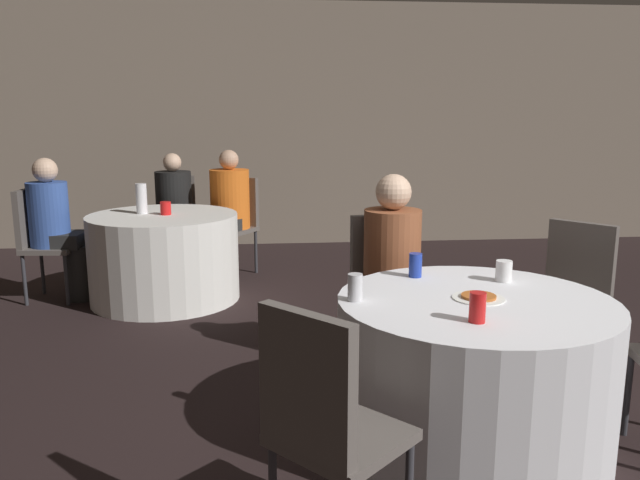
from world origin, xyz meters
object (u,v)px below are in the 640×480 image
(person_floral_shirt, at_px, (396,276))
(soda_can_red, at_px, (477,307))
(table_near, at_px, (473,375))
(soda_can_silver, at_px, (355,287))
(pizza_plate_near, at_px, (479,297))
(person_orange_shirt, at_px, (227,212))
(soda_can_blue, at_px, (415,265))
(table_far, at_px, (165,257))
(person_blue_shirt, at_px, (59,230))
(bottle_far, at_px, (141,199))
(person_black_shirt, at_px, (174,213))
(chair_near_north, at_px, (385,278))
(chair_far_northeast, at_px, (236,217))
(chair_far_north, at_px, (176,215))
(chair_near_southwest, at_px, (324,416))
(chair_far_west, at_px, (39,234))
(chair_near_northeast, at_px, (572,289))

(person_floral_shirt, relative_size, soda_can_red, 9.82)
(table_near, distance_m, soda_can_silver, 0.69)
(pizza_plate_near, distance_m, soda_can_silver, 0.56)
(person_orange_shirt, distance_m, soda_can_blue, 3.10)
(table_near, height_order, pizza_plate_near, pizza_plate_near)
(table_far, bearing_deg, person_blue_shirt, 175.25)
(person_blue_shirt, relative_size, bottle_far, 4.75)
(person_blue_shirt, bearing_deg, person_black_shirt, 138.52)
(chair_near_north, relative_size, soda_can_red, 7.67)
(person_black_shirt, bearing_deg, chair_far_northeast, 177.31)
(table_far, xyz_separation_m, soda_can_blue, (1.59, -2.16, 0.42))
(person_blue_shirt, distance_m, soda_can_blue, 3.32)
(chair_near_north, distance_m, bottle_far, 2.39)
(chair_far_north, height_order, person_floral_shirt, person_floral_shirt)
(soda_can_silver, relative_size, soda_can_blue, 1.00)
(soda_can_silver, bearing_deg, pizza_plate_near, -2.31)
(person_orange_shirt, xyz_separation_m, pizza_plate_near, (1.30, -3.30, 0.10))
(pizza_plate_near, bearing_deg, person_orange_shirt, 111.55)
(table_far, distance_m, chair_near_southwest, 3.44)
(person_orange_shirt, bearing_deg, bottle_far, 78.90)
(chair_far_north, relative_size, soda_can_blue, 7.67)
(table_near, bearing_deg, person_orange_shirt, 111.37)
(table_far, relative_size, chair_near_southwest, 1.31)
(bottle_far, bearing_deg, soda_can_blue, -51.58)
(person_orange_shirt, xyz_separation_m, soda_can_blue, (1.11, -2.89, 0.16))
(table_near, bearing_deg, person_blue_shirt, 134.90)
(chair_near_southwest, height_order, chair_far_north, same)
(soda_can_blue, bearing_deg, chair_far_west, 139.34)
(person_blue_shirt, bearing_deg, chair_near_northeast, 64.81)
(chair_near_northeast, distance_m, pizza_plate_near, 1.04)
(chair_far_north, height_order, person_orange_shirt, person_orange_shirt)
(chair_far_west, bearing_deg, pizza_plate_near, 51.40)
(chair_near_northeast, relative_size, soda_can_blue, 7.67)
(chair_far_northeast, xyz_separation_m, bottle_far, (-0.74, -0.79, 0.29))
(chair_near_southwest, bearing_deg, chair_near_north, 119.25)
(chair_far_northeast, xyz_separation_m, person_black_shirt, (-0.60, 0.01, 0.04))
(person_black_shirt, height_order, soda_can_red, person_black_shirt)
(person_blue_shirt, bearing_deg, chair_near_north, 60.90)
(chair_near_northeast, height_order, chair_far_west, same)
(table_near, xyz_separation_m, chair_far_northeast, (-1.21, 3.43, 0.20))
(table_near, distance_m, soda_can_blue, 0.61)
(person_floral_shirt, xyz_separation_m, soda_can_silver, (-0.37, -0.83, 0.18))
(chair_near_northeast, xyz_separation_m, soda_can_silver, (-1.34, -0.64, 0.23))
(chair_near_northeast, height_order, person_floral_shirt, person_floral_shirt)
(chair_near_north, distance_m, person_black_shirt, 2.90)
(chair_near_northeast, relative_size, chair_far_northeast, 1.00)
(person_orange_shirt, bearing_deg, chair_near_northeast, 161.90)
(chair_near_north, xyz_separation_m, soda_can_red, (0.11, -1.32, 0.23))
(person_orange_shirt, distance_m, person_blue_shirt, 1.49)
(chair_near_northeast, relative_size, person_floral_shirt, 0.78)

